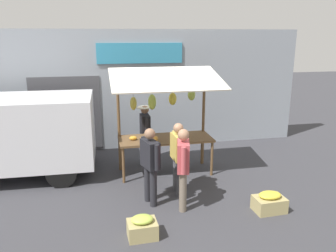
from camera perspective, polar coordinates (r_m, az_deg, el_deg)
ground_plane at (r=8.34m, az=-0.43°, el=-7.79°), size 40.00×40.00×0.00m
street_backdrop at (r=9.96m, az=-3.27°, el=6.14°), size 9.00×0.30×3.40m
market_stall at (r=7.90m, az=-0.61°, el=2.73°), size 2.50×1.46×2.50m
vendor_with_sunhat at (r=8.69m, az=-3.87°, el=-0.70°), size 0.39×0.66×1.52m
shopper_in_grey_tee at (r=6.57m, az=-3.02°, el=-5.99°), size 0.35×0.65×1.54m
shopper_in_striped_shirt at (r=7.01m, az=1.73°, el=-4.74°), size 0.25×0.66×1.53m
shopper_with_ponytail at (r=6.39m, az=2.56°, el=-6.36°), size 0.32×0.67×1.58m
produce_crate_near at (r=5.84m, az=-4.35°, el=-16.66°), size 0.49×0.40×0.39m
produce_crate_side at (r=6.84m, az=16.68°, el=-12.21°), size 0.59×0.43×0.39m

